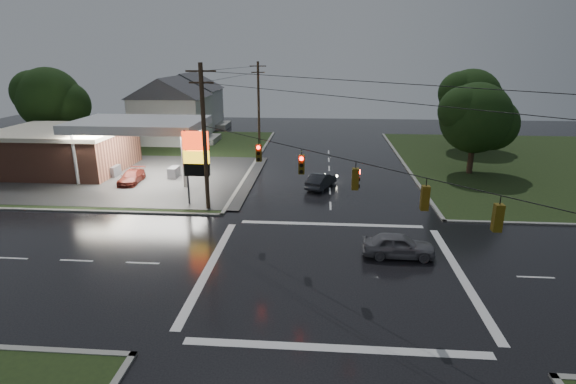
# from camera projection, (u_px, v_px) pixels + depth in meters

# --- Properties ---
(ground) EXTENTS (120.00, 120.00, 0.00)m
(ground) POSITION_uv_depth(u_px,v_px,m) (333.00, 270.00, 25.21)
(ground) COLOR black
(ground) RESTS_ON ground
(grass_nw) EXTENTS (36.00, 36.00, 0.08)m
(grass_nw) POSITION_uv_depth(u_px,v_px,m) (104.00, 157.00, 51.88)
(grass_nw) COLOR black
(grass_nw) RESTS_ON ground
(grass_ne) EXTENTS (36.00, 36.00, 0.08)m
(grass_ne) POSITION_uv_depth(u_px,v_px,m) (573.00, 166.00, 47.98)
(grass_ne) COLOR black
(grass_ne) RESTS_ON ground
(gas_station) EXTENTS (26.20, 18.00, 5.60)m
(gas_station) POSITION_uv_depth(u_px,v_px,m) (74.00, 147.00, 45.11)
(gas_station) COLOR #2D2D2D
(gas_station) RESTS_ON ground
(pylon_sign) EXTENTS (2.00, 0.35, 6.00)m
(pylon_sign) POSITION_uv_depth(u_px,v_px,m) (196.00, 156.00, 34.79)
(pylon_sign) COLOR #59595E
(pylon_sign) RESTS_ON ground
(utility_pole_nw) EXTENTS (2.20, 0.32, 11.00)m
(utility_pole_nw) POSITION_uv_depth(u_px,v_px,m) (204.00, 136.00, 33.25)
(utility_pole_nw) COLOR #382619
(utility_pole_nw) RESTS_ON ground
(utility_pole_n) EXTENTS (2.20, 0.32, 10.50)m
(utility_pole_n) POSITION_uv_depth(u_px,v_px,m) (259.00, 100.00, 60.44)
(utility_pole_n) COLOR #382619
(utility_pole_n) RESTS_ON ground
(traffic_signals) EXTENTS (26.87, 26.87, 1.47)m
(traffic_signals) POSITION_uv_depth(u_px,v_px,m) (337.00, 157.00, 23.25)
(traffic_signals) COLOR black
(traffic_signals) RESTS_ON ground
(house_near) EXTENTS (11.05, 8.48, 8.60)m
(house_near) POSITION_uv_depth(u_px,v_px,m) (171.00, 109.00, 59.71)
(house_near) COLOR silver
(house_near) RESTS_ON ground
(house_far) EXTENTS (11.05, 8.48, 8.60)m
(house_far) POSITION_uv_depth(u_px,v_px,m) (190.00, 100.00, 71.20)
(house_far) COLOR silver
(house_far) RESTS_ON ground
(tree_nw_behind) EXTENTS (8.93, 7.60, 10.00)m
(tree_nw_behind) POSITION_uv_depth(u_px,v_px,m) (50.00, 99.00, 54.43)
(tree_nw_behind) COLOR black
(tree_nw_behind) RESTS_ON ground
(tree_ne_near) EXTENTS (7.99, 6.80, 8.98)m
(tree_ne_near) POSITION_uv_depth(u_px,v_px,m) (477.00, 118.00, 43.41)
(tree_ne_near) COLOR black
(tree_ne_near) RESTS_ON ground
(tree_ne_far) EXTENTS (8.46, 7.20, 9.80)m
(tree_ne_far) POSITION_uv_depth(u_px,v_px,m) (471.00, 99.00, 54.41)
(tree_ne_far) COLOR black
(tree_ne_far) RESTS_ON ground
(car_north) EXTENTS (2.91, 4.40, 1.37)m
(car_north) POSITION_uv_depth(u_px,v_px,m) (321.00, 180.00, 40.23)
(car_north) COLOR black
(car_north) RESTS_ON ground
(car_crossing) EXTENTS (4.30, 1.82, 1.45)m
(car_crossing) POSITION_uv_depth(u_px,v_px,m) (399.00, 245.00, 26.65)
(car_crossing) COLOR slate
(car_crossing) RESTS_ON ground
(car_pump) EXTENTS (1.95, 4.23, 1.20)m
(car_pump) POSITION_uv_depth(u_px,v_px,m) (132.00, 177.00, 41.62)
(car_pump) COLOR #5A1C14
(car_pump) RESTS_ON ground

